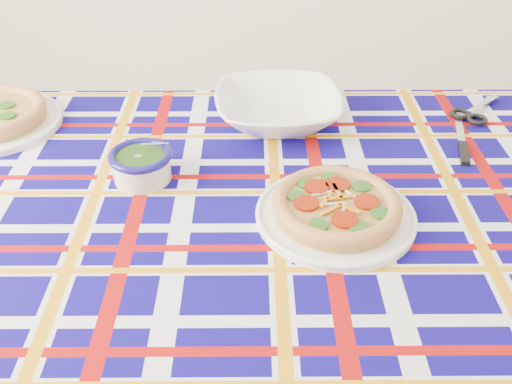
{
  "coord_description": "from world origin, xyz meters",
  "views": [
    {
      "loc": [
        -0.12,
        -0.71,
        1.46
      ],
      "look_at": [
        -0.12,
        0.2,
        0.82
      ],
      "focal_mm": 40.0,
      "sensor_mm": 36.0,
      "label": 1
    }
  ],
  "objects_px": {
    "pesto_bowl": "(141,163)",
    "dining_table": "(231,242)",
    "main_focaccia_plate": "(336,206)",
    "serving_bowl": "(278,108)"
  },
  "relations": [
    {
      "from": "pesto_bowl",
      "to": "serving_bowl",
      "type": "height_order",
      "value": "pesto_bowl"
    },
    {
      "from": "serving_bowl",
      "to": "main_focaccia_plate",
      "type": "bearing_deg",
      "value": -76.1
    },
    {
      "from": "pesto_bowl",
      "to": "dining_table",
      "type": "bearing_deg",
      "value": -30.42
    },
    {
      "from": "pesto_bowl",
      "to": "serving_bowl",
      "type": "relative_size",
      "value": 0.43
    },
    {
      "from": "dining_table",
      "to": "pesto_bowl",
      "type": "distance_m",
      "value": 0.25
    },
    {
      "from": "serving_bowl",
      "to": "pesto_bowl",
      "type": "bearing_deg",
      "value": -139.64
    },
    {
      "from": "pesto_bowl",
      "to": "serving_bowl",
      "type": "xyz_separation_m",
      "value": [
        0.29,
        0.25,
        -0.0
      ]
    },
    {
      "from": "pesto_bowl",
      "to": "main_focaccia_plate",
      "type": "bearing_deg",
      "value": -19.75
    },
    {
      "from": "pesto_bowl",
      "to": "serving_bowl",
      "type": "distance_m",
      "value": 0.38
    },
    {
      "from": "dining_table",
      "to": "serving_bowl",
      "type": "xyz_separation_m",
      "value": [
        0.11,
        0.36,
        0.12
      ]
    }
  ]
}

